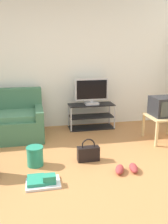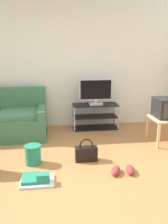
% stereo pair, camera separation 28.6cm
% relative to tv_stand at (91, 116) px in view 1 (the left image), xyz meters
% --- Properties ---
extents(ground_plane, '(9.00, 9.80, 0.02)m').
position_rel_tv_stand_xyz_m(ground_plane, '(-0.95, -2.11, -0.27)').
color(ground_plane, '#B27542').
extents(wall_back, '(9.00, 0.10, 2.70)m').
position_rel_tv_stand_xyz_m(wall_back, '(-0.95, 0.34, 1.09)').
color(wall_back, silver).
rests_on(wall_back, ground_plane).
extents(tv_stand, '(0.95, 0.39, 0.52)m').
position_rel_tv_stand_xyz_m(tv_stand, '(0.00, 0.00, 0.00)').
color(tv_stand, black).
rests_on(tv_stand, ground_plane).
extents(flat_tv, '(0.69, 0.22, 0.54)m').
position_rel_tv_stand_xyz_m(flat_tv, '(-0.00, -0.02, 0.52)').
color(flat_tv, '#B2B2B7').
rests_on(flat_tv, tv_stand).
extents(side_table, '(0.58, 0.58, 0.47)m').
position_rel_tv_stand_xyz_m(side_table, '(1.13, -0.96, 0.14)').
color(side_table, tan).
rests_on(side_table, ground_plane).
extents(crt_tv, '(0.45, 0.43, 0.34)m').
position_rel_tv_stand_xyz_m(crt_tv, '(1.13, -0.94, 0.38)').
color(crt_tv, '#232326').
rests_on(crt_tv, side_table).
extents(handbag, '(0.33, 0.13, 0.35)m').
position_rel_tv_stand_xyz_m(handbag, '(-0.41, -1.52, -0.14)').
color(handbag, black).
rests_on(handbag, ground_plane).
extents(cleaning_bucket, '(0.25, 0.25, 0.29)m').
position_rel_tv_stand_xyz_m(cleaning_bucket, '(-1.20, -1.52, -0.11)').
color(cleaning_bucket, '#238466').
rests_on(cleaning_bucket, ground_plane).
extents(sneakers_pair, '(0.39, 0.28, 0.09)m').
position_rel_tv_stand_xyz_m(sneakers_pair, '(0.03, -1.97, -0.22)').
color(sneakers_pair, '#993333').
rests_on(sneakers_pair, ground_plane).
extents(floor_tray, '(0.43, 0.33, 0.14)m').
position_rel_tv_stand_xyz_m(floor_tray, '(-1.12, -2.06, -0.22)').
color(floor_tray, silver).
rests_on(floor_tray, ground_plane).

